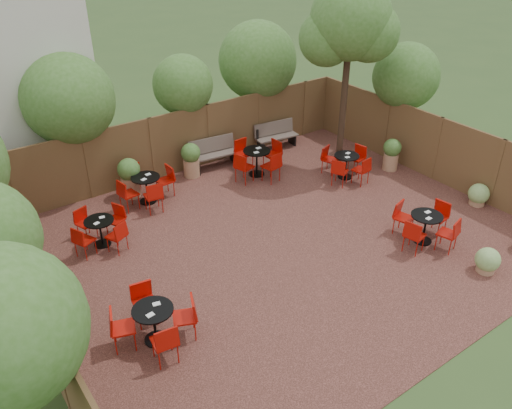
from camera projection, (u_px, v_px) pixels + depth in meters
ground at (280, 242)px, 13.34m from camera, size 80.00×80.00×0.00m
courtyard_paving at (280, 242)px, 13.33m from camera, size 12.00×10.00×0.02m
fence_back at (182, 141)px, 16.33m from camera, size 12.00×0.08×2.00m
fence_left at (28, 304)px, 9.81m from camera, size 0.08×10.00×2.00m
fence_right at (437, 149)px, 15.85m from camera, size 0.08×10.00×2.00m
overhang_foliage at (139, 123)px, 13.03m from camera, size 15.63×10.79×2.73m
courtyard_tree at (350, 27)px, 14.89m from camera, size 2.56×2.46×5.74m
park_bench_left at (214, 152)px, 16.78m from camera, size 1.60×0.68×0.96m
park_bench_right at (276, 135)px, 18.05m from camera, size 1.55×0.68×0.93m
bistro_tables at (245, 205)px, 13.98m from camera, size 9.56×7.54×0.96m
planters at (175, 174)px, 15.24m from camera, size 11.62×4.05×1.18m
low_shrubs at (495, 228)px, 13.31m from camera, size 3.14×2.60×0.63m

